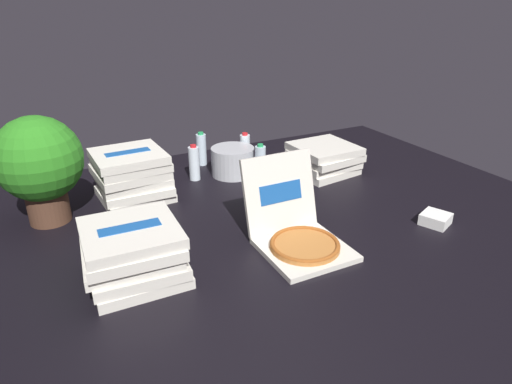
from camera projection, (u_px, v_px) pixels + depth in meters
ground_plane at (262, 228)px, 2.15m from camera, size 3.20×2.40×0.02m
open_pizza_box at (297, 231)px, 1.96m from camera, size 0.36×0.46×0.37m
pizza_stack_left_mid at (132, 175)px, 2.40m from camera, size 0.39×0.38×0.27m
pizza_stack_left_far at (133, 253)px, 1.72m from camera, size 0.39×0.40×0.22m
pizza_stack_right_near at (323, 159)px, 2.77m from camera, size 0.41×0.41×0.18m
ice_bucket at (233, 161)px, 2.73m from camera, size 0.26×0.26×0.17m
water_bottle_0 at (201, 149)px, 2.89m from camera, size 0.06×0.06×0.22m
water_bottle_1 at (194, 163)px, 2.65m from camera, size 0.06×0.06×0.22m
water_bottle_2 at (245, 150)px, 2.88m from camera, size 0.06×0.06×0.22m
water_bottle_3 at (260, 162)px, 2.66m from camera, size 0.06×0.06×0.22m
potted_plant at (39, 163)px, 2.08m from camera, size 0.40×0.40×0.53m
napkin_pile at (436, 219)px, 2.16m from camera, size 0.16×0.16×0.05m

